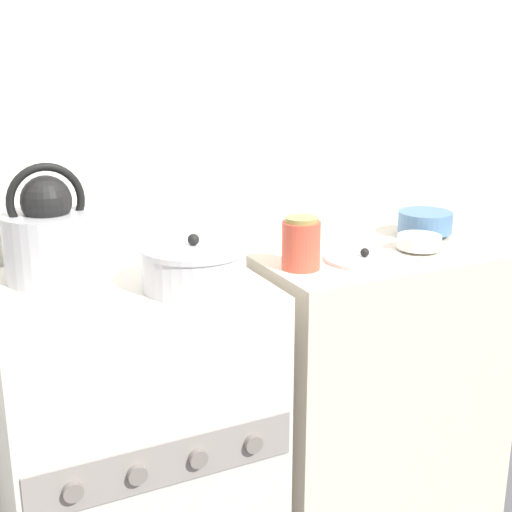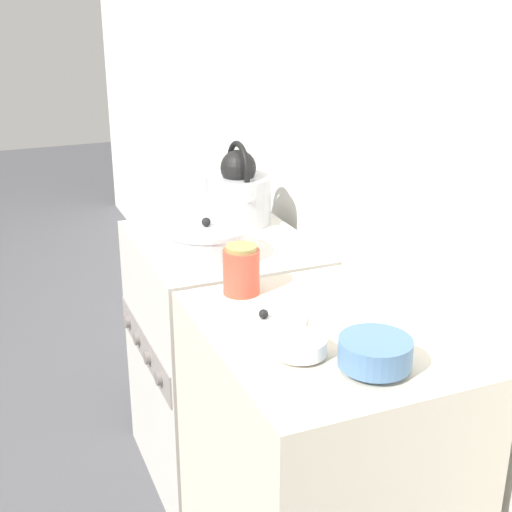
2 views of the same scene
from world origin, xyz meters
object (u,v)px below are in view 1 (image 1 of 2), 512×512
at_px(cooking_pot, 194,266).
at_px(kettle, 50,236).
at_px(stove, 133,447).
at_px(small_ceramic_bowl, 419,242).
at_px(loose_pot_lid, 364,258).
at_px(storage_jar, 301,244).
at_px(enamel_bowl, 425,222).

bearing_deg(cooking_pot, kettle, 143.14).
distance_m(stove, small_ceramic_bowl, 0.96).
relative_size(stove, loose_pot_lid, 4.19).
bearing_deg(loose_pot_lid, kettle, 163.10).
xyz_separation_m(small_ceramic_bowl, storage_jar, (-0.38, 0.01, 0.04)).
bearing_deg(cooking_pot, loose_pot_lid, -1.93).
xyz_separation_m(enamel_bowl, storage_jar, (-0.49, -0.12, 0.02)).
height_order(kettle, cooking_pot, kettle).
bearing_deg(stove, small_ceramic_bowl, -7.32).
bearing_deg(enamel_bowl, stove, -178.99).
distance_m(stove, storage_jar, 0.69).
relative_size(stove, cooking_pot, 3.50).
bearing_deg(small_ceramic_bowl, stove, 172.68).
distance_m(kettle, cooking_pot, 0.37).
height_order(stove, cooking_pot, cooking_pot).
bearing_deg(kettle, storage_jar, -20.63).
height_order(storage_jar, loose_pot_lid, storage_jar).
bearing_deg(kettle, cooking_pot, -36.86).
bearing_deg(small_ceramic_bowl, storage_jar, 179.10).
relative_size(kettle, enamel_bowl, 1.81).
relative_size(cooking_pot, enamel_bowl, 1.60).
relative_size(cooking_pot, storage_jar, 1.91).
distance_m(kettle, enamel_bowl, 1.09).
bearing_deg(stove, kettle, 140.07).
bearing_deg(small_ceramic_bowl, enamel_bowl, 45.90).
relative_size(stove, kettle, 3.10).
bearing_deg(enamel_bowl, loose_pot_lid, -156.99).
height_order(stove, small_ceramic_bowl, small_ceramic_bowl).
height_order(cooking_pot, storage_jar, storage_jar).
bearing_deg(storage_jar, loose_pot_lid, -4.49).
xyz_separation_m(stove, storage_jar, (0.44, -0.10, 0.52)).
height_order(stove, kettle, kettle).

